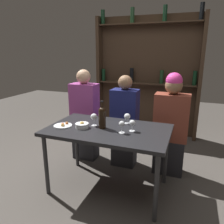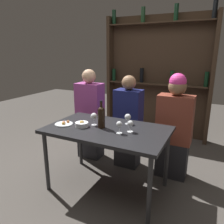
# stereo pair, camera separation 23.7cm
# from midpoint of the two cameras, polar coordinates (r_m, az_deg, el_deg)

# --- Properties ---
(ground_plane) EXTENTS (10.00, 10.00, 0.00)m
(ground_plane) POSITION_cam_midpoint_polar(r_m,az_deg,el_deg) (2.65, -3.64, -19.12)
(ground_plane) COLOR #47423D
(dining_table) EXTENTS (1.28, 0.77, 0.72)m
(dining_table) POSITION_cam_midpoint_polar(r_m,az_deg,el_deg) (2.34, -3.92, -5.82)
(dining_table) COLOR black
(dining_table) RESTS_ON ground_plane
(wine_rack_wall) EXTENTS (1.87, 0.21, 2.22)m
(wine_rack_wall) POSITION_cam_midpoint_polar(r_m,az_deg,el_deg) (4.02, 7.42, 9.89)
(wine_rack_wall) COLOR #38281C
(wine_rack_wall) RESTS_ON ground_plane
(wine_bottle) EXTENTS (0.08, 0.08, 0.30)m
(wine_bottle) POSITION_cam_midpoint_polar(r_m,az_deg,el_deg) (2.29, -5.55, -1.21)
(wine_bottle) COLOR black
(wine_bottle) RESTS_ON dining_table
(wine_glass_0) EXTENTS (0.06, 0.06, 0.12)m
(wine_glass_0) POSITION_cam_midpoint_polar(r_m,az_deg,el_deg) (2.21, 2.25, -3.05)
(wine_glass_0) COLOR silver
(wine_glass_0) RESTS_ON dining_table
(wine_glass_1) EXTENTS (0.06, 0.06, 0.13)m
(wine_glass_1) POSITION_cam_midpoint_polar(r_m,az_deg,el_deg) (2.16, -0.57, -3.34)
(wine_glass_1) COLOR silver
(wine_glass_1) RESTS_ON dining_table
(wine_glass_2) EXTENTS (0.07, 0.07, 0.12)m
(wine_glass_2) POSITION_cam_midpoint_polar(r_m,az_deg,el_deg) (2.44, 1.24, -1.30)
(wine_glass_2) COLOR silver
(wine_glass_2) RESTS_ON dining_table
(wine_glass_3) EXTENTS (0.07, 0.07, 0.14)m
(wine_glass_3) POSITION_cam_midpoint_polar(r_m,az_deg,el_deg) (2.38, -7.62, -1.37)
(wine_glass_3) COLOR silver
(wine_glass_3) RESTS_ON dining_table
(food_plate_0) EXTENTS (0.20, 0.20, 0.04)m
(food_plate_0) POSITION_cam_midpoint_polar(r_m,az_deg,el_deg) (2.46, -15.39, -3.43)
(food_plate_0) COLOR silver
(food_plate_0) RESTS_ON dining_table
(snack_bowl) EXTENTS (0.14, 0.14, 0.07)m
(snack_bowl) POSITION_cam_midpoint_polar(r_m,az_deg,el_deg) (2.36, -10.69, -3.49)
(snack_bowl) COLOR white
(snack_bowl) RESTS_ON dining_table
(seated_person_left) EXTENTS (0.37, 0.22, 1.28)m
(seated_person_left) POSITION_cam_midpoint_polar(r_m,az_deg,el_deg) (3.11, -9.26, -1.53)
(seated_person_left) COLOR #26262B
(seated_person_left) RESTS_ON ground_plane
(seated_person_center) EXTENTS (0.34, 0.22, 1.22)m
(seated_person_center) POSITION_cam_midpoint_polar(r_m,az_deg,el_deg) (2.88, 1.03, -3.26)
(seated_person_center) COLOR #26262B
(seated_person_center) RESTS_ON ground_plane
(seated_person_right) EXTENTS (0.41, 0.22, 1.27)m
(seated_person_right) POSITION_cam_midpoint_polar(r_m,az_deg,el_deg) (2.74, 12.69, -3.81)
(seated_person_right) COLOR #26262B
(seated_person_right) RESTS_ON ground_plane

